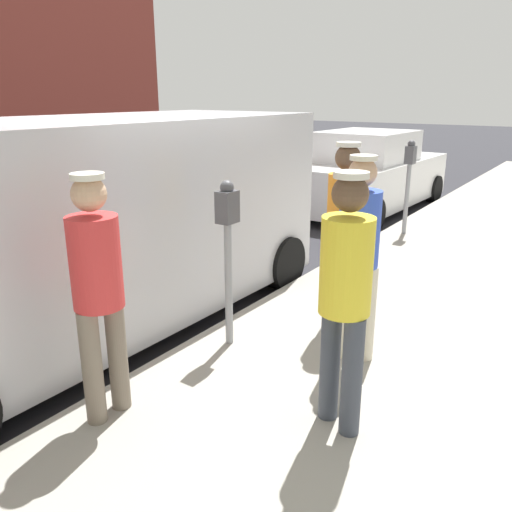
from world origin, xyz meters
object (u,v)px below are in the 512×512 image
(pedestrian_in_orange, at_px, (344,224))
(parking_meter_far, at_px, (409,171))
(parking_meter_near, at_px, (228,236))
(parked_van, at_px, (97,221))
(pedestrian_in_red, at_px, (98,284))
(parked_sedan_ahead, at_px, (368,175))
(pedestrian_in_yellow, at_px, (345,288))
(pedestrian_in_blue, at_px, (358,246))

(pedestrian_in_orange, bearing_deg, parking_meter_far, 100.01)
(parking_meter_near, relative_size, parked_van, 0.29)
(parking_meter_far, relative_size, pedestrian_in_red, 0.87)
(pedestrian_in_orange, xyz_separation_m, parked_van, (-2.19, -1.11, -0.04))
(pedestrian_in_red, height_order, parked_sedan_ahead, pedestrian_in_red)
(pedestrian_in_yellow, relative_size, parked_van, 0.34)
(parking_meter_far, bearing_deg, parked_sedan_ahead, 126.66)
(pedestrian_in_orange, relative_size, pedestrian_in_yellow, 1.02)
(parked_van, bearing_deg, parking_meter_near, 7.36)
(parking_meter_far, bearing_deg, pedestrian_in_blue, -76.52)
(pedestrian_in_blue, relative_size, parked_van, 0.34)
(parking_meter_far, bearing_deg, pedestrian_in_yellow, -75.52)
(parked_van, bearing_deg, pedestrian_in_blue, 12.86)
(parked_sedan_ahead, bearing_deg, parking_meter_far, -53.34)
(parking_meter_far, distance_m, pedestrian_in_orange, 3.95)
(pedestrian_in_orange, distance_m, pedestrian_in_red, 2.42)
(pedestrian_in_blue, distance_m, pedestrian_in_red, 2.09)
(pedestrian_in_orange, bearing_deg, pedestrian_in_blue, -54.70)
(pedestrian_in_yellow, bearing_deg, parking_meter_far, 104.48)
(parking_meter_far, height_order, pedestrian_in_yellow, pedestrian_in_yellow)
(pedestrian_in_blue, xyz_separation_m, parked_van, (-2.56, -0.58, -0.01))
(parking_meter_far, distance_m, pedestrian_in_blue, 4.54)
(pedestrian_in_yellow, height_order, parked_van, parked_van)
(pedestrian_in_yellow, distance_m, pedestrian_in_red, 1.65)
(pedestrian_in_blue, relative_size, parked_sedan_ahead, 0.40)
(parking_meter_near, xyz_separation_m, pedestrian_in_orange, (0.69, 0.92, 0.02))
(parking_meter_far, relative_size, parked_sedan_ahead, 0.34)
(parking_meter_near, distance_m, parked_sedan_ahead, 7.01)
(pedestrian_in_red, bearing_deg, pedestrian_in_blue, 58.31)
(parked_van, relative_size, parked_sedan_ahead, 1.17)
(pedestrian_in_yellow, xyz_separation_m, parked_sedan_ahead, (-2.89, 7.40, -0.43))
(pedestrian_in_orange, xyz_separation_m, pedestrian_in_blue, (0.37, -0.53, -0.03))
(pedestrian_in_blue, height_order, parked_sedan_ahead, pedestrian_in_blue)
(pedestrian_in_blue, bearing_deg, pedestrian_in_yellow, -71.06)
(pedestrian_in_orange, relative_size, pedestrian_in_blue, 1.02)
(pedestrian_in_red, bearing_deg, parking_meter_near, 88.35)
(parking_meter_near, relative_size, parking_meter_far, 1.00)
(parking_meter_far, bearing_deg, pedestrian_in_red, -90.37)
(pedestrian_in_red, bearing_deg, pedestrian_in_orange, 72.51)
(pedestrian_in_orange, relative_size, parked_van, 0.35)
(pedestrian_in_blue, height_order, pedestrian_in_red, pedestrian_in_blue)
(pedestrian_in_blue, bearing_deg, parking_meter_far, 103.48)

